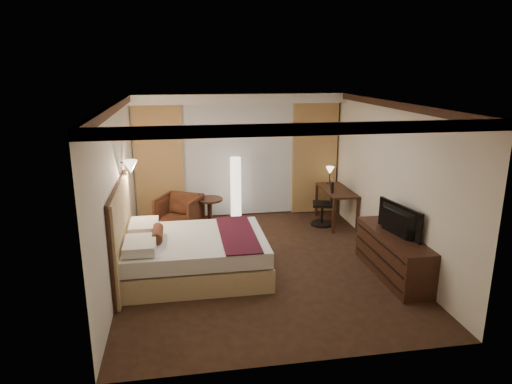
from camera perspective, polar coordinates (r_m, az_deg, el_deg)
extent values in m
cube|color=black|center=(7.87, 0.49, -8.87)|extent=(4.50, 5.50, 0.01)
cube|color=white|center=(7.20, 0.54, 11.13)|extent=(4.50, 5.50, 0.01)
cube|color=silver|center=(10.07, -2.24, 4.61)|extent=(4.50, 0.02, 2.70)
cube|color=silver|center=(7.38, -16.96, -0.10)|extent=(0.02, 5.50, 2.70)
cube|color=silver|center=(8.11, 16.37, 1.33)|extent=(0.02, 5.50, 2.70)
cube|color=white|center=(9.67, -2.13, 11.63)|extent=(4.50, 0.50, 0.20)
cube|color=silver|center=(10.01, -2.18, 3.96)|extent=(2.48, 0.04, 2.45)
cube|color=tan|center=(9.88, -11.97, 3.48)|extent=(1.00, 0.14, 2.45)
cube|color=tan|center=(10.31, 7.30, 4.18)|extent=(1.00, 0.14, 2.45)
imported|color=#452714|center=(9.36, -9.56, -2.41)|extent=(1.03, 1.01, 0.81)
imported|color=black|center=(7.38, 16.92, -2.96)|extent=(0.76, 1.10, 0.13)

